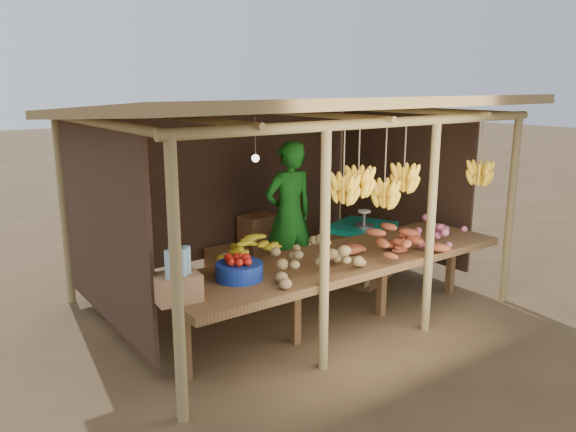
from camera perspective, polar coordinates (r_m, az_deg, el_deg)
ground at (r=6.81m, az=0.00°, el=-8.64°), size 60.00×60.00×0.00m
stall_structure at (r=6.33m, az=1.01°, el=7.55°), size 4.70×3.50×2.43m
counter at (r=5.86m, az=5.50°, el=-4.69°), size 3.90×1.05×0.80m
potato_heap at (r=5.32m, az=2.17°, el=-3.74°), size 1.16×0.93×0.37m
sweet_potato_heap at (r=5.95m, az=10.59°, el=-2.15°), size 1.16×0.96×0.36m
onion_heap at (r=6.47m, az=14.98°, el=-1.14°), size 0.91×0.61×0.36m
banana_pile at (r=5.65m, az=-3.56°, el=-2.85°), size 0.64×0.43×0.35m
tomato_basin at (r=5.16m, az=-4.99°, el=-5.40°), size 0.44×0.44×0.23m
bottle_box at (r=4.70m, az=-11.26°, el=-6.42°), size 0.39×0.32×0.46m
vendor at (r=7.04m, az=0.11°, el=0.09°), size 0.71×0.49×1.87m
tarp_crate at (r=7.44m, az=7.35°, el=-3.51°), size 1.03×0.96×0.99m
carton_stack at (r=7.74m, az=-4.04°, el=-3.30°), size 1.03×0.42×0.76m
burlap_sacks at (r=6.67m, az=-15.94°, el=-7.54°), size 0.74×0.39×0.52m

